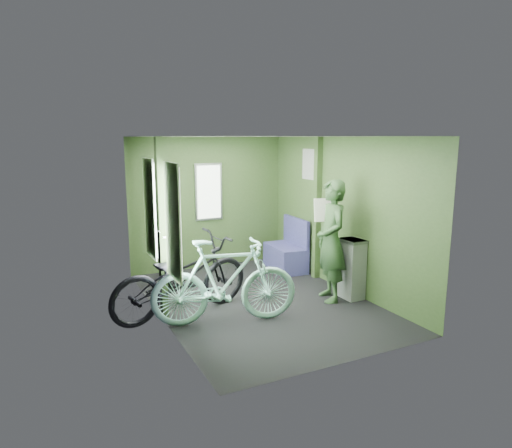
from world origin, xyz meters
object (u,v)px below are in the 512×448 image
at_px(waste_box, 351,269).
at_px(bench_seat, 287,255).
at_px(passenger, 331,241).
at_px(bicycle_black, 183,315).
at_px(bicycle_mint, 225,323).

distance_m(waste_box, bench_seat, 1.67).
height_order(passenger, bench_seat, passenger).
xyz_separation_m(bicycle_black, bicycle_mint, (0.39, -0.50, 0.00)).
xyz_separation_m(bicycle_black, waste_box, (2.38, -0.43, 0.43)).
xyz_separation_m(bicycle_black, bench_seat, (2.26, 1.22, 0.27)).
bearing_deg(passenger, bicycle_mint, -70.27).
bearing_deg(bicycle_mint, passenger, -71.41).
height_order(bicycle_mint, waste_box, waste_box).
bearing_deg(bench_seat, bicycle_black, -148.43).
height_order(bicycle_black, bicycle_mint, bicycle_mint).
distance_m(bicycle_mint, waste_box, 2.04).
bearing_deg(bench_seat, passenger, -93.99).
bearing_deg(passenger, bicycle_black, -84.90).
relative_size(bicycle_mint, waste_box, 2.10).
bearing_deg(waste_box, bicycle_black, 169.67).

